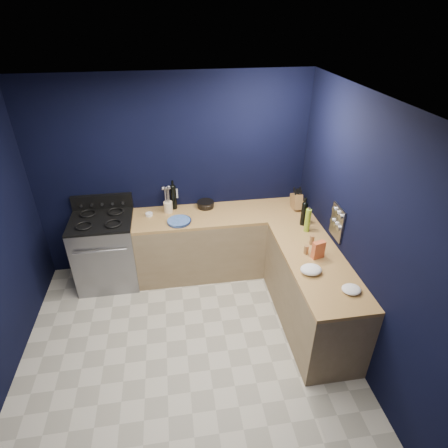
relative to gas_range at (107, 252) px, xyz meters
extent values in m
cube|color=#BBB5A3|center=(0.93, -1.42, -0.47)|extent=(3.50, 3.50, 0.02)
cube|color=silver|center=(0.93, -1.42, 2.15)|extent=(3.50, 3.50, 0.02)
cube|color=black|center=(0.93, 0.34, 0.84)|extent=(3.50, 0.02, 2.60)
cube|color=black|center=(2.69, -1.42, 0.84)|extent=(0.02, 3.50, 2.60)
cube|color=#897354|center=(1.53, 0.02, -0.03)|extent=(2.30, 0.63, 0.86)
cube|color=brown|center=(1.53, 0.02, 0.42)|extent=(2.30, 0.63, 0.04)
cube|color=#897354|center=(2.37, -1.13, -0.03)|extent=(0.63, 1.67, 0.86)
cube|color=brown|center=(2.37, -1.13, 0.42)|extent=(0.63, 1.67, 0.04)
cube|color=gray|center=(0.00, 0.00, 0.00)|extent=(0.76, 0.66, 0.92)
cube|color=black|center=(0.00, -0.32, -0.01)|extent=(0.59, 0.02, 0.42)
cube|color=black|center=(0.00, 0.00, 0.48)|extent=(0.76, 0.66, 0.03)
cube|color=black|center=(0.00, 0.30, 0.58)|extent=(0.76, 0.06, 0.20)
cube|color=gray|center=(2.67, -0.87, 0.72)|extent=(0.02, 0.28, 0.38)
cube|color=white|center=(0.93, 0.32, 0.62)|extent=(0.09, 0.02, 0.13)
cylinder|color=#30618C|center=(0.96, -0.14, 0.46)|extent=(0.33, 0.33, 0.04)
cylinder|color=white|center=(0.59, 0.10, 0.46)|extent=(0.10, 0.10, 0.04)
cylinder|color=#FBE4C1|center=(0.84, 0.16, 0.51)|extent=(0.12, 0.12, 0.14)
cylinder|color=black|center=(0.91, 0.24, 0.60)|extent=(0.10, 0.10, 0.32)
cylinder|color=black|center=(1.33, 0.21, 0.48)|extent=(0.25, 0.25, 0.08)
cube|color=brown|center=(2.51, 0.00, 0.54)|extent=(0.12, 0.24, 0.25)
cylinder|color=black|center=(2.46, -0.41, 0.58)|extent=(0.08, 0.08, 0.29)
cylinder|color=#88AF29|center=(2.46, -0.56, 0.58)|extent=(0.08, 0.08, 0.29)
cylinder|color=olive|center=(2.42, -0.84, 0.50)|extent=(0.07, 0.07, 0.11)
cylinder|color=olive|center=(2.29, -1.00, 0.49)|extent=(0.05, 0.05, 0.10)
cube|color=red|center=(2.39, -1.09, 0.54)|extent=(0.15, 0.10, 0.20)
ellipsoid|color=white|center=(2.23, -1.33, 0.48)|extent=(0.27, 0.25, 0.08)
ellipsoid|color=white|center=(2.50, -1.66, 0.47)|extent=(0.23, 0.22, 0.05)
camera|label=1|loc=(0.92, -4.08, 2.78)|focal=29.38mm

